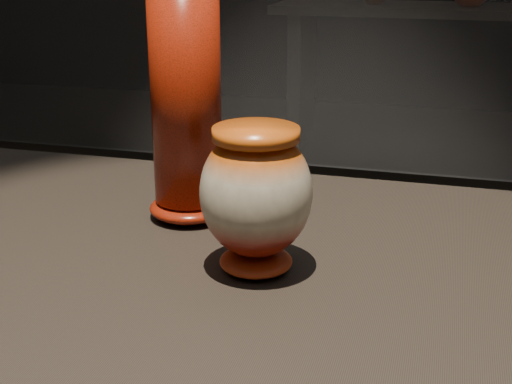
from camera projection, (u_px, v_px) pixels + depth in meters
main_vase at (256, 195)px, 0.81m from camera, size 0.17×0.17×0.17m
tall_vase at (186, 96)px, 0.95m from camera, size 0.13×0.13×0.36m
back_shelf at (442, 51)px, 4.24m from camera, size 2.00×0.60×0.90m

